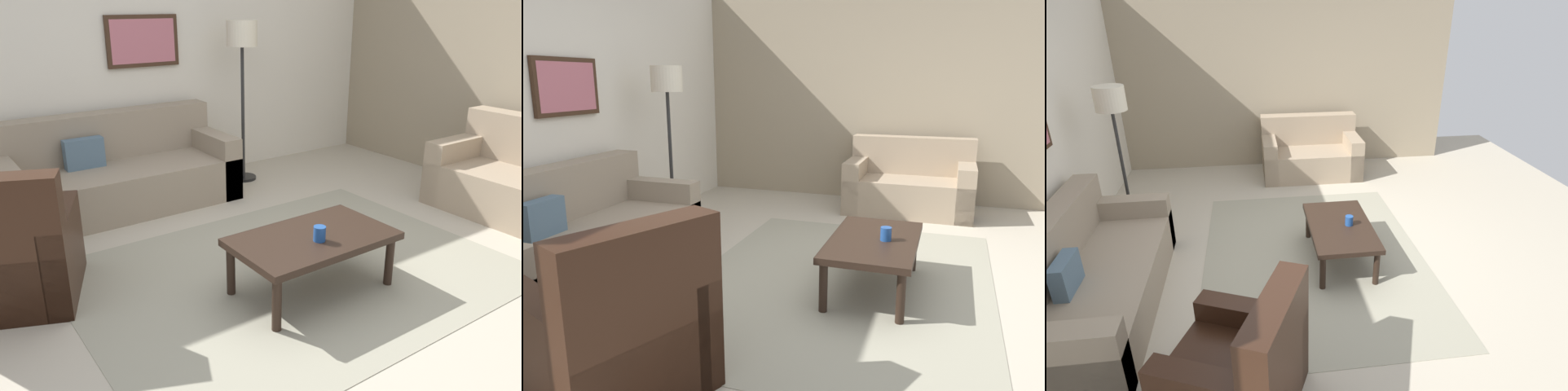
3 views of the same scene
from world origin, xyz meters
The scene contains 9 objects.
ground_plane centered at (0.00, 0.00, 0.00)m, with size 8.00×8.00×0.00m, color #B2A893.
rear_partition centered at (0.00, 2.60, 1.40)m, with size 6.00×0.12×2.80m, color silver.
area_rug centered at (0.00, 0.00, 0.00)m, with size 3.11×2.32×0.01m, color gray.
couch_main centered at (-0.56, 2.09, 0.30)m, with size 2.20×0.93×0.88m.
armchair_leather centered at (-1.77, 0.73, 0.31)m, with size 1.05×1.05×0.95m.
coffee_table centered at (-0.05, -0.26, 0.36)m, with size 1.10×0.64×0.41m.
cup centered at (-0.07, -0.35, 0.46)m, with size 0.08×0.08×0.10m, color #1E478C.
lamp_standing centered at (0.89, 2.05, 1.41)m, with size 0.32×0.32×1.71m.
framed_artwork centered at (0.00, 2.51, 1.51)m, with size 0.76×0.04×0.51m.
Camera 1 is at (-2.19, -2.72, 1.89)m, focal length 36.41 mm.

